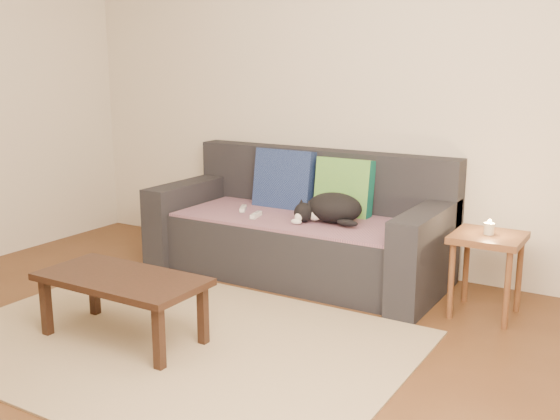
{
  "coord_description": "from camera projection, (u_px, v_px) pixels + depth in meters",
  "views": [
    {
      "loc": [
        2.22,
        -2.41,
        1.51
      ],
      "look_at": [
        0.05,
        1.2,
        0.55
      ],
      "focal_mm": 42.0,
      "sensor_mm": 36.0,
      "label": 1
    }
  ],
  "objects": [
    {
      "name": "ground",
      "position": [
        155.0,
        353.0,
        3.47
      ],
      "size": [
        4.5,
        4.5,
        0.0
      ],
      "primitive_type": "plane",
      "color": "brown",
      "rests_on": "ground"
    },
    {
      "name": "back_wall",
      "position": [
        330.0,
        90.0,
        4.85
      ],
      "size": [
        4.5,
        0.04,
        2.6
      ],
      "primitive_type": "cube",
      "color": "beige",
      "rests_on": "ground"
    },
    {
      "name": "sofa",
      "position": [
        301.0,
        232.0,
        4.71
      ],
      "size": [
        2.1,
        0.94,
        0.87
      ],
      "color": "#232328",
      "rests_on": "ground"
    },
    {
      "name": "throw_blanket",
      "position": [
        294.0,
        218.0,
        4.61
      ],
      "size": [
        1.66,
        0.74,
        0.02
      ],
      "primitive_type": "cube",
      "color": "#42294D",
      "rests_on": "sofa"
    },
    {
      "name": "cushion_navy",
      "position": [
        284.0,
        182.0,
        4.9
      ],
      "size": [
        0.47,
        0.19,
        0.49
      ],
      "primitive_type": "cube",
      "rotation": [
        -0.16,
        0.0,
        0.0
      ],
      "color": "#111E4C",
      "rests_on": "throw_blanket"
    },
    {
      "name": "cushion_green",
      "position": [
        344.0,
        188.0,
        4.65
      ],
      "size": [
        0.42,
        0.16,
        0.43
      ],
      "primitive_type": "cube",
      "rotation": [
        -0.14,
        0.0,
        0.0
      ],
      "color": "#0E5A4C",
      "rests_on": "throw_blanket"
    },
    {
      "name": "cat",
      "position": [
        332.0,
        208.0,
        4.42
      ],
      "size": [
        0.47,
        0.35,
        0.2
      ],
      "rotation": [
        0.0,
        0.0,
        -0.05
      ],
      "color": "black",
      "rests_on": "throw_blanket"
    },
    {
      "name": "wii_remote_a",
      "position": [
        243.0,
        209.0,
        4.79
      ],
      "size": [
        0.1,
        0.15,
        0.03
      ],
      "primitive_type": "cube",
      "rotation": [
        0.0,
        0.0,
        2.05
      ],
      "color": "white",
      "rests_on": "throw_blanket"
    },
    {
      "name": "wii_remote_b",
      "position": [
        256.0,
        215.0,
        4.59
      ],
      "size": [
        0.07,
        0.15,
        0.03
      ],
      "primitive_type": "cube",
      "rotation": [
        0.0,
        0.0,
        1.78
      ],
      "color": "white",
      "rests_on": "throw_blanket"
    },
    {
      "name": "side_table",
      "position": [
        488.0,
        249.0,
        3.9
      ],
      "size": [
        0.4,
        0.4,
        0.51
      ],
      "color": "brown",
      "rests_on": "ground"
    },
    {
      "name": "candle",
      "position": [
        489.0,
        228.0,
        3.88
      ],
      "size": [
        0.06,
        0.06,
        0.09
      ],
      "color": "beige",
      "rests_on": "side_table"
    },
    {
      "name": "rug",
      "position": [
        174.0,
        342.0,
        3.59
      ],
      "size": [
        2.5,
        1.8,
        0.01
      ],
      "primitive_type": "cube",
      "color": "tan",
      "rests_on": "ground"
    },
    {
      "name": "coffee_table",
      "position": [
        122.0,
        284.0,
        3.55
      ],
      "size": [
        0.94,
        0.47,
        0.37
      ],
      "color": "black",
      "rests_on": "rug"
    }
  ]
}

